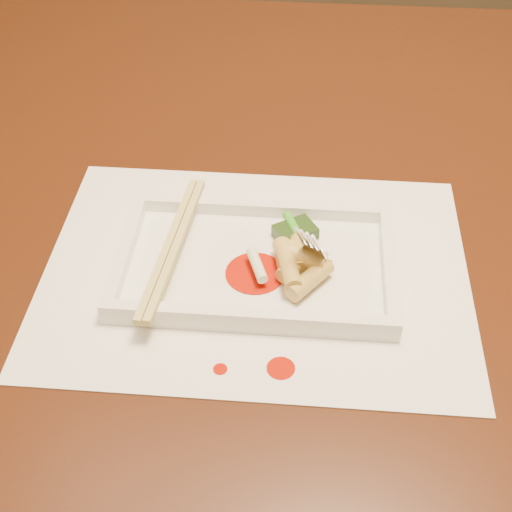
# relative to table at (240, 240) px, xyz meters

# --- Properties ---
(floor) EXTENTS (4.00, 4.00, 0.02)m
(floor) POSITION_rel_table_xyz_m (0.00, 0.00, -0.66)
(floor) COLOR #593316
(floor) RESTS_ON ground
(table) EXTENTS (1.40, 0.90, 0.75)m
(table) POSITION_rel_table_xyz_m (0.00, 0.00, 0.00)
(table) COLOR black
(table) RESTS_ON ground
(placemat) EXTENTS (0.40, 0.30, 0.00)m
(placemat) POSITION_rel_table_xyz_m (0.03, -0.15, 0.10)
(placemat) COLOR white
(placemat) RESTS_ON table
(sauce_splatter_a) EXTENTS (0.02, 0.02, 0.00)m
(sauce_splatter_a) POSITION_rel_table_xyz_m (0.06, -0.27, 0.10)
(sauce_splatter_a) COLOR #B31505
(sauce_splatter_a) RESTS_ON placemat
(sauce_splatter_b) EXTENTS (0.01, 0.01, 0.00)m
(sauce_splatter_b) POSITION_rel_table_xyz_m (0.01, -0.27, 0.10)
(sauce_splatter_b) COLOR #B31505
(sauce_splatter_b) RESTS_ON placemat
(plate_base) EXTENTS (0.26, 0.16, 0.01)m
(plate_base) POSITION_rel_table_xyz_m (0.03, -0.15, 0.11)
(plate_base) COLOR white
(plate_base) RESTS_ON placemat
(plate_rim_far) EXTENTS (0.26, 0.01, 0.01)m
(plate_rim_far) POSITION_rel_table_xyz_m (0.03, -0.08, 0.12)
(plate_rim_far) COLOR white
(plate_rim_far) RESTS_ON plate_base
(plate_rim_near) EXTENTS (0.26, 0.01, 0.01)m
(plate_rim_near) POSITION_rel_table_xyz_m (0.03, -0.23, 0.12)
(plate_rim_near) COLOR white
(plate_rim_near) RESTS_ON plate_base
(plate_rim_left) EXTENTS (0.01, 0.14, 0.01)m
(plate_rim_left) POSITION_rel_table_xyz_m (-0.09, -0.15, 0.12)
(plate_rim_left) COLOR white
(plate_rim_left) RESTS_ON plate_base
(plate_rim_right) EXTENTS (0.01, 0.14, 0.01)m
(plate_rim_right) POSITION_rel_table_xyz_m (0.16, -0.15, 0.12)
(plate_rim_right) COLOR white
(plate_rim_right) RESTS_ON plate_base
(veg_piece) EXTENTS (0.05, 0.04, 0.01)m
(veg_piece) POSITION_rel_table_xyz_m (0.07, -0.11, 0.12)
(veg_piece) COLOR black
(veg_piece) RESTS_ON plate_base
(scallion_white) EXTENTS (0.02, 0.04, 0.01)m
(scallion_white) POSITION_rel_table_xyz_m (0.03, -0.17, 0.12)
(scallion_white) COLOR #EAEACC
(scallion_white) RESTS_ON plate_base
(scallion_green) EXTENTS (0.04, 0.08, 0.01)m
(scallion_green) POSITION_rel_table_xyz_m (0.07, -0.13, 0.12)
(scallion_green) COLOR #309217
(scallion_green) RESTS_ON plate_base
(chopstick_a) EXTENTS (0.03, 0.20, 0.01)m
(chopstick_a) POSITION_rel_table_xyz_m (-0.05, -0.15, 0.13)
(chopstick_a) COLOR tan
(chopstick_a) RESTS_ON plate_rim_near
(chopstick_b) EXTENTS (0.03, 0.20, 0.01)m
(chopstick_b) POSITION_rel_table_xyz_m (-0.04, -0.15, 0.13)
(chopstick_b) COLOR tan
(chopstick_b) RESTS_ON plate_rim_near
(fork) EXTENTS (0.09, 0.10, 0.14)m
(fork) POSITION_rel_table_xyz_m (0.10, -0.14, 0.18)
(fork) COLOR silver
(fork) RESTS_ON plate_base
(sauce_blob_0) EXTENTS (0.06, 0.06, 0.00)m
(sauce_blob_0) POSITION_rel_table_xyz_m (0.03, -0.17, 0.11)
(sauce_blob_0) COLOR #B31505
(sauce_blob_0) RESTS_ON plate_base
(rice_cake_0) EXTENTS (0.03, 0.05, 0.02)m
(rice_cake_0) POSITION_rel_table_xyz_m (0.06, -0.16, 0.12)
(rice_cake_0) COLOR #D0BC61
(rice_cake_0) RESTS_ON plate_base
(rice_cake_1) EXTENTS (0.04, 0.05, 0.02)m
(rice_cake_1) POSITION_rel_table_xyz_m (0.08, -0.18, 0.12)
(rice_cake_1) COLOR #D0BC61
(rice_cake_1) RESTS_ON plate_base
(rice_cake_2) EXTENTS (0.03, 0.05, 0.02)m
(rice_cake_2) POSITION_rel_table_xyz_m (0.06, -0.17, 0.13)
(rice_cake_2) COLOR #D0BC61
(rice_cake_2) RESTS_ON plate_base
(rice_cake_3) EXTENTS (0.04, 0.05, 0.02)m
(rice_cake_3) POSITION_rel_table_xyz_m (0.07, -0.16, 0.12)
(rice_cake_3) COLOR #D0BC61
(rice_cake_3) RESTS_ON plate_base
(rice_cake_4) EXTENTS (0.02, 0.04, 0.02)m
(rice_cake_4) POSITION_rel_table_xyz_m (0.07, -0.15, 0.12)
(rice_cake_4) COLOR #D0BC61
(rice_cake_4) RESTS_ON plate_base
(rice_cake_5) EXTENTS (0.04, 0.03, 0.02)m
(rice_cake_5) POSITION_rel_table_xyz_m (0.08, -0.16, 0.13)
(rice_cake_5) COLOR #D0BC61
(rice_cake_5) RESTS_ON plate_base
(rice_cake_6) EXTENTS (0.05, 0.04, 0.02)m
(rice_cake_6) POSITION_rel_table_xyz_m (0.08, -0.15, 0.12)
(rice_cake_6) COLOR #D0BC61
(rice_cake_6) RESTS_ON plate_base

